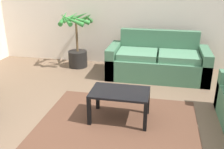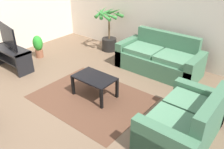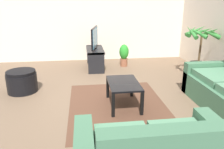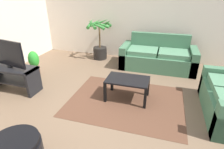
{
  "view_description": "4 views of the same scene",
  "coord_description": "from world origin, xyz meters",
  "px_view_note": "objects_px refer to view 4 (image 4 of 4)",
  "views": [
    {
      "loc": [
        0.93,
        -2.7,
        1.94
      ],
      "look_at": [
        0.26,
        0.55,
        0.65
      ],
      "focal_mm": 40.87,
      "sensor_mm": 36.0,
      "label": 1
    },
    {
      "loc": [
        3.15,
        -2.4,
        2.64
      ],
      "look_at": [
        0.67,
        0.69,
        0.5
      ],
      "focal_mm": 37.16,
      "sensor_mm": 36.0,
      "label": 2
    },
    {
      "loc": [
        3.98,
        -0.2,
        1.78
      ],
      "look_at": [
        0.18,
        0.3,
        0.52
      ],
      "focal_mm": 36.1,
      "sensor_mm": 36.0,
      "label": 3
    },
    {
      "loc": [
        1.0,
        -2.62,
        2.0
      ],
      "look_at": [
        0.11,
        0.35,
        0.55
      ],
      "focal_mm": 29.2,
      "sensor_mm": 36.0,
      "label": 4
    }
  ],
  "objects_px": {
    "tv_stand": "(12,75)",
    "potted_plant_small": "(34,62)",
    "tv": "(7,53)",
    "couch_main": "(158,58)",
    "coffee_table": "(127,82)",
    "potted_palm": "(100,42)"
  },
  "relations": [
    {
      "from": "couch_main",
      "to": "potted_plant_small",
      "type": "relative_size",
      "value": 3.19
    },
    {
      "from": "coffee_table",
      "to": "potted_palm",
      "type": "xyz_separation_m",
      "value": [
        -1.33,
        2.07,
        0.16
      ]
    },
    {
      "from": "coffee_table",
      "to": "potted_palm",
      "type": "bearing_deg",
      "value": 122.67
    },
    {
      "from": "tv_stand",
      "to": "coffee_table",
      "type": "relative_size",
      "value": 1.34
    },
    {
      "from": "potted_palm",
      "to": "potted_plant_small",
      "type": "relative_size",
      "value": 2.0
    },
    {
      "from": "couch_main",
      "to": "tv",
      "type": "relative_size",
      "value": 2.09
    },
    {
      "from": "couch_main",
      "to": "potted_palm",
      "type": "height_order",
      "value": "potted_palm"
    },
    {
      "from": "tv",
      "to": "potted_plant_small",
      "type": "xyz_separation_m",
      "value": [
        -0.1,
        0.82,
        -0.5
      ]
    },
    {
      "from": "tv_stand",
      "to": "potted_palm",
      "type": "relative_size",
      "value": 0.89
    },
    {
      "from": "couch_main",
      "to": "tv",
      "type": "xyz_separation_m",
      "value": [
        -2.88,
        -2.16,
        0.54
      ]
    },
    {
      "from": "tv_stand",
      "to": "tv",
      "type": "relative_size",
      "value": 1.17
    },
    {
      "from": "couch_main",
      "to": "potted_palm",
      "type": "xyz_separation_m",
      "value": [
        -1.79,
        0.26,
        0.23
      ]
    },
    {
      "from": "coffee_table",
      "to": "potted_palm",
      "type": "distance_m",
      "value": 2.46
    },
    {
      "from": "tv",
      "to": "potted_palm",
      "type": "xyz_separation_m",
      "value": [
        1.09,
        2.42,
        -0.31
      ]
    },
    {
      "from": "tv_stand",
      "to": "tv",
      "type": "distance_m",
      "value": 0.49
    },
    {
      "from": "couch_main",
      "to": "potted_plant_small",
      "type": "distance_m",
      "value": 3.26
    },
    {
      "from": "tv",
      "to": "coffee_table",
      "type": "bearing_deg",
      "value": 8.26
    },
    {
      "from": "couch_main",
      "to": "tv",
      "type": "height_order",
      "value": "tv"
    },
    {
      "from": "tv",
      "to": "potted_plant_small",
      "type": "relative_size",
      "value": 1.52
    },
    {
      "from": "tv_stand",
      "to": "potted_plant_small",
      "type": "bearing_deg",
      "value": 96.63
    },
    {
      "from": "tv_stand",
      "to": "coffee_table",
      "type": "bearing_deg",
      "value": 8.33
    },
    {
      "from": "tv",
      "to": "potted_plant_small",
      "type": "height_order",
      "value": "tv"
    }
  ]
}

